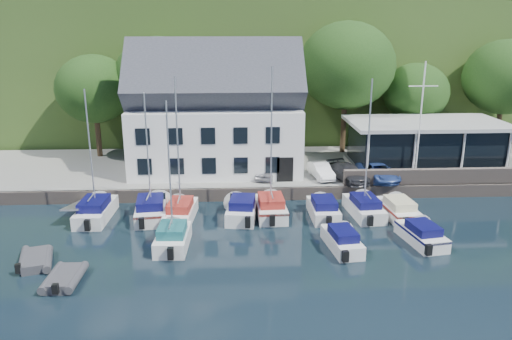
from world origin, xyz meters
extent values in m
plane|color=black|center=(0.00, 0.00, 0.00)|extent=(180.00, 180.00, 0.00)
cube|color=gray|center=(0.00, 17.50, 0.50)|extent=(60.00, 13.00, 1.00)
cube|color=#6B5E56|center=(0.00, 11.00, 0.50)|extent=(60.00, 0.30, 1.00)
cube|color=#34521E|center=(0.00, 62.00, 8.00)|extent=(160.00, 75.00, 16.00)
cube|color=#515F2F|center=(8.00, 70.00, 16.15)|extent=(50.00, 30.00, 0.30)
cube|color=#6B5E56|center=(12.00, 11.40, 1.60)|extent=(18.00, 0.50, 1.20)
imported|color=silver|center=(-2.94, 13.70, 1.61)|extent=(2.18, 3.84, 1.23)
imported|color=white|center=(1.55, 13.40, 1.61)|extent=(1.87, 3.86, 1.22)
imported|color=#2B2C30|center=(3.58, 12.48, 1.65)|extent=(3.18, 4.86, 1.31)
imported|color=navy|center=(6.05, 12.63, 1.71)|extent=(2.46, 4.38, 1.41)
camera|label=1|loc=(-5.73, -25.24, 13.21)|focal=35.00mm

